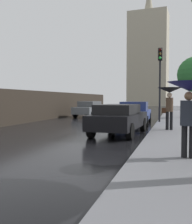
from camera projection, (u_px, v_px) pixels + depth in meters
sidewalk_strip at (177, 185)px, 4.59m from camera, size 2.20×60.00×0.14m
car_black_near_kerb at (119, 118)px, 11.69m from camera, size 2.02×4.52×1.33m
car_grey_mid_road at (89, 109)px, 23.04m from camera, size 1.96×3.98×1.38m
car_blue_far_lane at (135, 113)px, 16.56m from camera, size 1.94×4.45×1.40m
pedestrian_with_umbrella_near at (169, 96)px, 12.21m from camera, size 1.10×1.10×1.96m
pedestrian_with_umbrella_far at (189, 98)px, 6.35m from camera, size 1.03×1.03×1.84m
traffic_light at (160, 71)px, 16.41m from camera, size 0.26×0.39×4.58m
distant_tower at (148, 58)px, 61.87m from camera, size 9.21×7.19×27.68m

